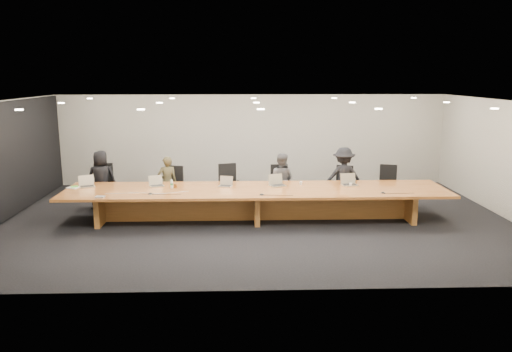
{
  "coord_description": "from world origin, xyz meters",
  "views": [
    {
      "loc": [
        -0.41,
        -11.46,
        3.39
      ],
      "look_at": [
        0.0,
        0.3,
        1.0
      ],
      "focal_mm": 35.0,
      "sensor_mm": 36.0,
      "label": 1
    }
  ],
  "objects_px": {
    "chair_far_left": "(104,186)",
    "water_bottle": "(172,184)",
    "person_a": "(102,179)",
    "mic_right": "(383,193)",
    "laptop_d": "(278,180)",
    "paper_cup_near": "(301,183)",
    "laptop_c": "(225,181)",
    "av_box": "(100,197)",
    "chair_far_right": "(387,185)",
    "paper_cup_far": "(351,185)",
    "chair_mid_left": "(230,185)",
    "chair_left": "(172,187)",
    "mic_center": "(262,194)",
    "laptop_b": "(157,181)",
    "conference_table": "(256,198)",
    "amber_mug": "(175,186)",
    "person_c": "(281,180)",
    "chair_right": "(343,186)",
    "laptop_e": "(350,180)",
    "chair_mid_right": "(280,185)",
    "mic_left": "(150,193)",
    "person_b": "(167,182)",
    "laptop_a": "(87,181)",
    "person_d": "(343,177)"
  },
  "relations": [
    {
      "from": "laptop_c",
      "to": "av_box",
      "type": "height_order",
      "value": "laptop_c"
    },
    {
      "from": "water_bottle",
      "to": "chair_right",
      "type": "bearing_deg",
      "value": 14.25
    },
    {
      "from": "laptop_d",
      "to": "paper_cup_near",
      "type": "bearing_deg",
      "value": -11.17
    },
    {
      "from": "person_c",
      "to": "av_box",
      "type": "height_order",
      "value": "person_c"
    },
    {
      "from": "chair_far_left",
      "to": "chair_far_right",
      "type": "xyz_separation_m",
      "value": [
        7.45,
        0.02,
        -0.04
      ]
    },
    {
      "from": "chair_far_left",
      "to": "water_bottle",
      "type": "xyz_separation_m",
      "value": [
        1.91,
        -1.12,
        0.27
      ]
    },
    {
      "from": "person_a",
      "to": "mic_right",
      "type": "bearing_deg",
      "value": 160.67
    },
    {
      "from": "paper_cup_near",
      "to": "av_box",
      "type": "height_order",
      "value": "paper_cup_near"
    },
    {
      "from": "person_b",
      "to": "laptop_b",
      "type": "xyz_separation_m",
      "value": [
        -0.14,
        -0.8,
        0.2
      ]
    },
    {
      "from": "conference_table",
      "to": "chair_far_right",
      "type": "height_order",
      "value": "chair_far_right"
    },
    {
      "from": "person_c",
      "to": "mic_center",
      "type": "bearing_deg",
      "value": 93.86
    },
    {
      "from": "chair_far_right",
      "to": "paper_cup_far",
      "type": "bearing_deg",
      "value": -119.27
    },
    {
      "from": "chair_mid_right",
      "to": "amber_mug",
      "type": "distance_m",
      "value": 2.84
    },
    {
      "from": "chair_far_right",
      "to": "person_c",
      "type": "bearing_deg",
      "value": -159.58
    },
    {
      "from": "paper_cup_near",
      "to": "mic_center",
      "type": "xyz_separation_m",
      "value": [
        -1.01,
        -1.02,
        -0.03
      ]
    },
    {
      "from": "chair_mid_left",
      "to": "paper_cup_far",
      "type": "distance_m",
      "value": 3.14
    },
    {
      "from": "laptop_a",
      "to": "laptop_c",
      "type": "xyz_separation_m",
      "value": [
        3.31,
        -0.06,
        -0.01
      ]
    },
    {
      "from": "laptop_b",
      "to": "chair_right",
      "type": "bearing_deg",
      "value": -12.63
    },
    {
      "from": "person_a",
      "to": "water_bottle",
      "type": "relative_size",
      "value": 7.64
    },
    {
      "from": "paper_cup_far",
      "to": "mic_right",
      "type": "relative_size",
      "value": 0.69
    },
    {
      "from": "chair_far_right",
      "to": "chair_right",
      "type": "bearing_deg",
      "value": -159.3
    },
    {
      "from": "laptop_c",
      "to": "amber_mug",
      "type": "xyz_separation_m",
      "value": [
        -1.18,
        -0.11,
        -0.08
      ]
    },
    {
      "from": "chair_mid_right",
      "to": "paper_cup_far",
      "type": "height_order",
      "value": "chair_mid_right"
    },
    {
      "from": "water_bottle",
      "to": "paper_cup_near",
      "type": "distance_m",
      "value": 3.13
    },
    {
      "from": "person_b",
      "to": "chair_mid_right",
      "type": "bearing_deg",
      "value": 166.92
    },
    {
      "from": "person_d",
      "to": "mic_left",
      "type": "relative_size",
      "value": 13.41
    },
    {
      "from": "laptop_b",
      "to": "paper_cup_near",
      "type": "relative_size",
      "value": 4.12
    },
    {
      "from": "person_b",
      "to": "laptop_a",
      "type": "xyz_separation_m",
      "value": [
        -1.8,
        -0.82,
        0.21
      ]
    },
    {
      "from": "conference_table",
      "to": "laptop_a",
      "type": "bearing_deg",
      "value": 175.11
    },
    {
      "from": "chair_far_right",
      "to": "laptop_b",
      "type": "distance_m",
      "value": 6.0
    },
    {
      "from": "chair_left",
      "to": "mic_center",
      "type": "relative_size",
      "value": 9.07
    },
    {
      "from": "chair_far_right",
      "to": "person_b",
      "type": "bearing_deg",
      "value": -159.76
    },
    {
      "from": "chair_mid_right",
      "to": "person_c",
      "type": "bearing_deg",
      "value": -79.79
    },
    {
      "from": "chair_far_left",
      "to": "chair_mid_left",
      "type": "xyz_separation_m",
      "value": [
        3.27,
        -0.02,
        -0.01
      ]
    },
    {
      "from": "chair_right",
      "to": "laptop_e",
      "type": "height_order",
      "value": "chair_right"
    },
    {
      "from": "chair_far_right",
      "to": "laptop_a",
      "type": "bearing_deg",
      "value": -153.95
    },
    {
      "from": "chair_right",
      "to": "paper_cup_far",
      "type": "relative_size",
      "value": 12.97
    },
    {
      "from": "chair_far_left",
      "to": "person_a",
      "type": "xyz_separation_m",
      "value": [
        -0.04,
        -0.01,
        0.17
      ]
    },
    {
      "from": "laptop_e",
      "to": "chair_far_left",
      "type": "bearing_deg",
      "value": 163.64
    },
    {
      "from": "laptop_c",
      "to": "amber_mug",
      "type": "relative_size",
      "value": 3.25
    },
    {
      "from": "water_bottle",
      "to": "paper_cup_near",
      "type": "relative_size",
      "value": 2.43
    },
    {
      "from": "person_a",
      "to": "person_b",
      "type": "distance_m",
      "value": 1.71
    },
    {
      "from": "chair_mid_left",
      "to": "person_a",
      "type": "bearing_deg",
      "value": 164.22
    },
    {
      "from": "laptop_c",
      "to": "laptop_d",
      "type": "xyz_separation_m",
      "value": [
        1.27,
        0.01,
        0.02
      ]
    },
    {
      "from": "person_a",
      "to": "av_box",
      "type": "xyz_separation_m",
      "value": [
        0.5,
        -1.99,
        0.01
      ]
    },
    {
      "from": "mic_center",
      "to": "mic_right",
      "type": "height_order",
      "value": "same"
    },
    {
      "from": "chair_far_left",
      "to": "chair_mid_right",
      "type": "height_order",
      "value": "chair_far_left"
    },
    {
      "from": "person_b",
      "to": "mic_right",
      "type": "bearing_deg",
      "value": 145.83
    },
    {
      "from": "chair_mid_right",
      "to": "mic_left",
      "type": "bearing_deg",
      "value": -153.37
    },
    {
      "from": "chair_far_right",
      "to": "laptop_b",
      "type": "xyz_separation_m",
      "value": [
        -5.92,
        -0.94,
        0.35
      ]
    }
  ]
}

